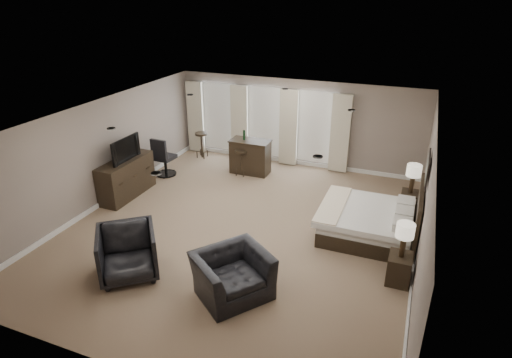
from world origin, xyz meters
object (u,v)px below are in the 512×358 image
at_px(bed, 364,209).
at_px(armchair_far, 127,251).
at_px(nightstand_far, 409,202).
at_px(lamp_far, 413,179).
at_px(bar_counter, 250,157).
at_px(lamp_near, 404,240).
at_px(bar_stool_left, 202,145).
at_px(bar_stool_right, 241,163).
at_px(nightstand_near, 399,269).
at_px(desk_chair, 165,156).
at_px(dresser, 126,178).
at_px(armchair_near, 232,268).
at_px(tv, 124,157).

relative_size(bed, armchair_far, 1.88).
distance_m(nightstand_far, lamp_far, 0.62).
height_order(nightstand_far, bar_counter, bar_counter).
xyz_separation_m(lamp_near, bar_stool_left, (-6.42, 4.34, -0.48)).
bearing_deg(bed, nightstand_far, 58.46).
bearing_deg(bar_stool_right, bar_stool_left, 153.95).
height_order(bed, nightstand_far, bed).
relative_size(nightstand_near, bar_stool_right, 0.72).
bearing_deg(lamp_far, lamp_near, -90.00).
bearing_deg(bar_counter, lamp_far, -10.68).
height_order(armchair_far, desk_chair, desk_chair).
bearing_deg(nightstand_near, bar_stool_right, 143.27).
relative_size(nightstand_far, bar_counter, 0.46).
distance_m(bed, bar_counter, 4.28).
bearing_deg(nightstand_near, bar_stool_left, 145.93).
height_order(nightstand_far, armchair_far, armchair_far).
bearing_deg(nightstand_far, lamp_near, -90.00).
height_order(armchair_far, bar_stool_right, armchair_far).
xyz_separation_m(bed, dresser, (-6.03, -0.29, -0.14)).
bearing_deg(bar_counter, bar_stool_right, -123.71).
xyz_separation_m(lamp_far, armchair_far, (-4.77, -4.56, -0.35)).
xyz_separation_m(nightstand_near, armchair_far, (-4.77, -1.66, 0.26)).
xyz_separation_m(nightstand_far, bar_stool_left, (-6.42, 1.44, 0.14)).
bearing_deg(nightstand_far, nightstand_near, -90.00).
bearing_deg(bed, bar_stool_left, 152.40).
bearing_deg(armchair_near, armchair_far, 133.32).
relative_size(bed, nightstand_far, 3.75).
xyz_separation_m(lamp_near, dresser, (-6.92, 1.16, -0.39)).
bearing_deg(armchair_far, lamp_far, 5.63).
bearing_deg(armchair_near, bar_counter, 56.44).
xyz_separation_m(lamp_near, tv, (-6.92, 1.16, 0.17)).
distance_m(nightstand_near, lamp_far, 2.96).
xyz_separation_m(nightstand_near, nightstand_far, (0.00, 2.90, -0.01)).
height_order(bed, nightstand_near, bed).
relative_size(lamp_far, tv, 0.67).
bearing_deg(lamp_near, desk_chair, 158.21).
bearing_deg(armchair_near, dresser, 95.61).
xyz_separation_m(lamp_near, armchair_far, (-4.77, -1.66, -0.36)).
bearing_deg(bar_stool_left, dresser, -98.96).
bearing_deg(bar_counter, tv, -133.08).
height_order(nightstand_far, bar_stool_right, bar_stool_right).
distance_m(bed, lamp_far, 1.72).
distance_m(nightstand_near, lamp_near, 0.62).
height_order(bar_counter, bar_stool_left, bar_counter).
bearing_deg(lamp_far, dresser, -165.90).
distance_m(bed, nightstand_far, 1.74).
height_order(lamp_far, desk_chair, lamp_far).
relative_size(lamp_near, desk_chair, 0.58).
bearing_deg(desk_chair, nightstand_far, -174.29).
height_order(lamp_near, armchair_far, lamp_near).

